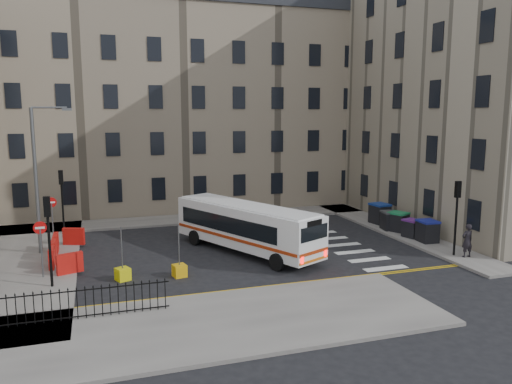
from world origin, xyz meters
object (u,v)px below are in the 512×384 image
pedestrian (467,241)px  bollard_yellow (123,274)px  wheelie_bin_a (427,231)px  wheelie_bin_e (380,213)px  wheelie_bin_b (412,228)px  bus (246,226)px  streetlamp (36,178)px  bollard_chevron (179,271)px  wheelie_bin_c (398,222)px  wheelie_bin_d (389,220)px

pedestrian → bollard_yellow: pedestrian is taller
wheelie_bin_a → wheelie_bin_e: 5.34m
wheelie_bin_b → bollard_yellow: (-17.69, -2.34, -0.42)m
bus → wheelie_bin_b: 10.78m
bus → streetlamp: bearing=139.2°
bollard_yellow → bollard_chevron: bearing=-6.8°
wheelie_bin_e → wheelie_bin_a: bearing=-98.6°
bus → bollard_chevron: bearing=-170.4°
bus → wheelie_bin_a: size_ratio=7.52×
wheelie_bin_c → bollard_chevron: wheelie_bin_c is taller
wheelie_bin_c → wheelie_bin_d: (-0.27, 0.62, -0.02)m
wheelie_bin_e → pedestrian: bearing=-98.7°
wheelie_bin_a → wheelie_bin_b: 1.26m
bus → wheelie_bin_c: bearing=-19.4°
streetlamp → bus: bearing=-15.1°
wheelie_bin_d → streetlamp: bearing=-173.6°
bollard_yellow → wheelie_bin_d: bearing=14.6°
streetlamp → bollard_yellow: streetlamp is taller
streetlamp → wheelie_bin_b: (21.79, -3.37, -3.62)m
wheelie_bin_a → pedestrian: size_ratio=0.72×
bus → wheelie_bin_e: (10.97, 3.70, -0.70)m
wheelie_bin_d → pedestrian: bearing=-77.6°
wheelie_bin_b → wheelie_bin_c: (0.10, 1.62, 0.07)m
wheelie_bin_c → pedestrian: size_ratio=0.80×
wheelie_bin_b → bus: bearing=162.3°
wheelie_bin_b → wheelie_bin_d: 2.24m
pedestrian → wheelie_bin_c: bearing=-89.2°
wheelie_bin_c → bollard_yellow: wheelie_bin_c is taller
wheelie_bin_c → pedestrian: pedestrian is taller
bus → wheelie_bin_d: size_ratio=7.83×
bollard_chevron → wheelie_bin_d: bearing=18.2°
bollard_chevron → wheelie_bin_a: bearing=5.3°
pedestrian → bus: bearing=-24.8°
wheelie_bin_a → bollard_chevron: wheelie_bin_a is taller
streetlamp → bollard_chevron: (6.75, -6.03, -4.04)m
bus → pedestrian: bearing=-50.6°
pedestrian → bollard_yellow: size_ratio=3.06×
wheelie_bin_e → bollard_chevron: wheelie_bin_e is taller
wheelie_bin_e → bollard_yellow: (-17.92, -6.43, -0.56)m
bollard_chevron → wheelie_bin_e: bearing=23.8°
bus → wheelie_bin_e: bearing=-7.2°
bus → bollard_chevron: bus is taller
wheelie_bin_d → wheelie_bin_e: (0.41, 1.86, 0.08)m
streetlamp → pedestrian: streetlamp is taller
bus → wheelie_bin_e: bus is taller
bus → bollard_yellow: bus is taller
streetlamp → wheelie_bin_a: (22.01, -4.61, -3.52)m
wheelie_bin_d → bollard_chevron: wheelie_bin_d is taller
wheelie_bin_b → wheelie_bin_e: wheelie_bin_e is taller
streetlamp → wheelie_bin_d: size_ratio=6.43×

